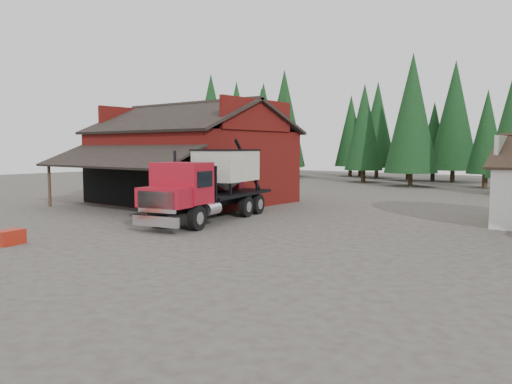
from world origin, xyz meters
The scene contains 7 objects.
ground centered at (0.00, 0.00, 0.00)m, with size 120.00×120.00×0.00m, color #3F3731.
red_barn centered at (-11.00, 9.90, 2.69)m, with size 12.80×13.63×7.18m.
conifer_backdrop centered at (0.00, 42.00, 0.00)m, with size 76.00×16.00×16.00m, color black, non-canonical shape.
near_pine_a centered at (-22.00, 28.00, 6.39)m, with size 4.40×4.40×11.40m.
near_pine_d centered at (-4.00, 34.00, 7.39)m, with size 5.28×5.28×13.40m.
feed_truck centered at (-3.50, 4.03, 2.06)m, with size 4.62×10.10×4.41m.
equip_box centered at (-5.20, -6.00, 0.30)m, with size 0.70×1.10×0.60m, color maroon.
Camera 1 is at (14.77, -15.45, 3.85)m, focal length 35.00 mm.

